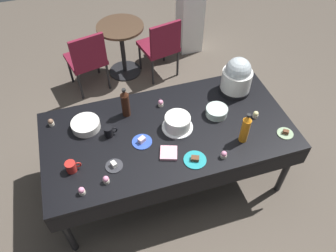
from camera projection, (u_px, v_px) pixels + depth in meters
ground at (168, 177)px, 3.45m from camera, size 9.00×9.00×0.00m
potluck_table at (168, 134)px, 2.94m from camera, size 2.20×1.10×0.75m
frosted_layer_cake at (178, 123)px, 2.86m from camera, size 0.28×0.28×0.13m
slow_cooker at (237, 77)px, 3.11m from camera, size 0.30×0.30×0.38m
glass_salad_bowl at (217, 111)px, 2.99m from camera, size 0.20×0.20×0.08m
ceramic_snack_bowl at (86, 125)px, 2.88m from camera, size 0.25×0.25×0.07m
dessert_plate_teal at (195, 159)px, 2.66m from camera, size 0.19×0.19×0.04m
dessert_plate_charcoal at (114, 165)px, 2.62m from camera, size 0.14×0.14×0.05m
dessert_plate_sage at (285, 133)px, 2.85m from camera, size 0.14×0.14×0.04m
dessert_plate_cobalt at (142, 141)px, 2.79m from camera, size 0.17×0.17×0.05m
cupcake_berry at (161, 103)px, 3.07m from camera, size 0.05×0.05×0.07m
cupcake_vanilla at (51, 122)px, 2.91m from camera, size 0.05×0.05×0.07m
cupcake_lemon at (82, 191)px, 2.44m from camera, size 0.05×0.05×0.07m
cupcake_rose at (106, 180)px, 2.51m from camera, size 0.05×0.05×0.07m
cupcake_mint at (256, 115)px, 2.97m from camera, size 0.05×0.05×0.07m
cupcake_cocoa at (224, 155)px, 2.67m from camera, size 0.05×0.05×0.07m
soda_bottle_orange_juice at (245, 128)px, 2.71m from camera, size 0.07×0.07×0.31m
soda_bottle_cola at (125, 103)px, 2.92m from camera, size 0.08×0.08×0.31m
coffee_mug_red at (71, 167)px, 2.57m from camera, size 0.13×0.08×0.09m
coffee_mug_black at (109, 132)px, 2.81m from camera, size 0.12×0.08×0.10m
paper_napkin_stack at (169, 153)px, 2.71m from camera, size 0.18×0.18×0.02m
maroon_chair_left at (87, 58)px, 4.03m from camera, size 0.53×0.53×0.85m
maroon_chair_right at (161, 45)px, 4.22m from camera, size 0.52×0.52×0.85m
round_cafe_table at (122, 41)px, 4.26m from camera, size 0.60×0.60×0.72m
water_cooler at (190, 12)px, 4.58m from camera, size 0.32×0.32×1.24m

